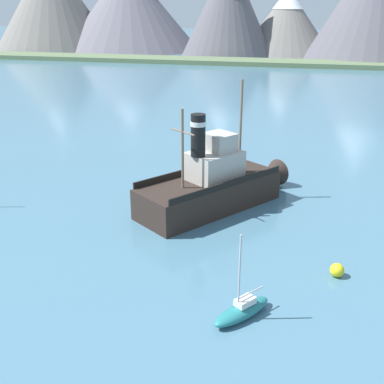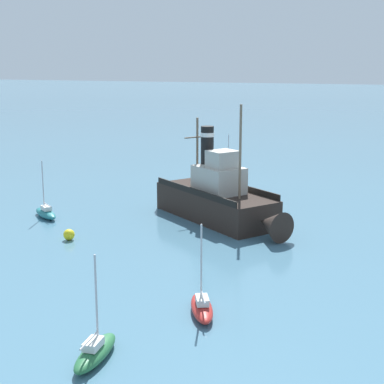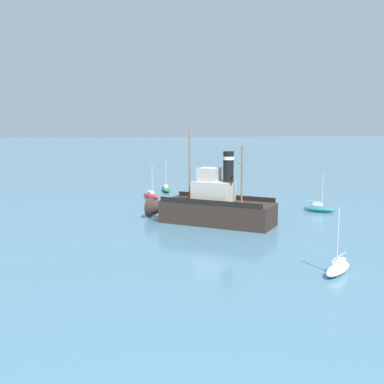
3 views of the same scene
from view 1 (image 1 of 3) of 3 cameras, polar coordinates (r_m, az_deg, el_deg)
name	(u,v)px [view 1 (image 1 of 3)]	position (r m, az deg, el deg)	size (l,w,h in m)	color
ground_plane	(211,207)	(38.98, 2.30, -1.75)	(600.00, 600.00, 0.00)	#477289
mountain_ridge	(282,5)	(166.27, 10.56, 20.98)	(196.77, 64.63, 33.92)	slate
shoreline_strip	(289,63)	(136.02, 11.42, 14.76)	(240.00, 12.00, 1.20)	#5B704C
old_tugboat	(215,185)	(38.44, 2.74, 0.84)	(11.13, 13.67, 9.90)	#2D231E
sailboat_teal	(242,310)	(25.92, 5.96, -13.75)	(3.12, 3.72, 4.90)	#23757A
mooring_buoy	(337,270)	(30.46, 16.81, -8.85)	(0.85, 0.85, 0.85)	yellow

